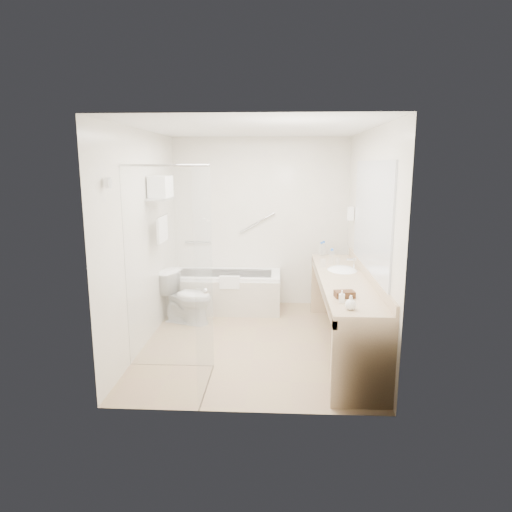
{
  "coord_description": "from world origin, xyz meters",
  "views": [
    {
      "loc": [
        0.29,
        -5.2,
        2.12
      ],
      "look_at": [
        0.0,
        0.3,
        1.0
      ],
      "focal_mm": 32.0,
      "sensor_mm": 36.0,
      "label": 1
    }
  ],
  "objects_px": {
    "vanity_counter": "(344,296)",
    "amenity_basket": "(344,294)",
    "bathtub": "(226,291)",
    "toilet": "(187,297)",
    "water_bottle_left": "(323,249)"
  },
  "relations": [
    {
      "from": "amenity_basket",
      "to": "water_bottle_left",
      "type": "bearing_deg",
      "value": 90.54
    },
    {
      "from": "bathtub",
      "to": "amenity_basket",
      "type": "distance_m",
      "value": 2.65
    },
    {
      "from": "water_bottle_left",
      "to": "amenity_basket",
      "type": "bearing_deg",
      "value": -89.46
    },
    {
      "from": "toilet",
      "to": "water_bottle_left",
      "type": "distance_m",
      "value": 2.0
    },
    {
      "from": "vanity_counter",
      "to": "amenity_basket",
      "type": "relative_size",
      "value": 14.45
    },
    {
      "from": "amenity_basket",
      "to": "water_bottle_left",
      "type": "xyz_separation_m",
      "value": [
        -0.02,
        2.02,
        0.07
      ]
    },
    {
      "from": "amenity_basket",
      "to": "water_bottle_left",
      "type": "height_order",
      "value": "water_bottle_left"
    },
    {
      "from": "vanity_counter",
      "to": "amenity_basket",
      "type": "height_order",
      "value": "vanity_counter"
    },
    {
      "from": "bathtub",
      "to": "amenity_basket",
      "type": "bearing_deg",
      "value": -56.63
    },
    {
      "from": "vanity_counter",
      "to": "amenity_basket",
      "type": "distance_m",
      "value": 0.81
    },
    {
      "from": "bathtub",
      "to": "vanity_counter",
      "type": "xyz_separation_m",
      "value": [
        1.52,
        -1.39,
        0.36
      ]
    },
    {
      "from": "bathtub",
      "to": "water_bottle_left",
      "type": "bearing_deg",
      "value": -5.67
    },
    {
      "from": "bathtub",
      "to": "amenity_basket",
      "type": "relative_size",
      "value": 8.56
    },
    {
      "from": "bathtub",
      "to": "toilet",
      "type": "xyz_separation_m",
      "value": [
        -0.45,
        -0.59,
        0.07
      ]
    },
    {
      "from": "bathtub",
      "to": "vanity_counter",
      "type": "distance_m",
      "value": 2.09
    }
  ]
}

